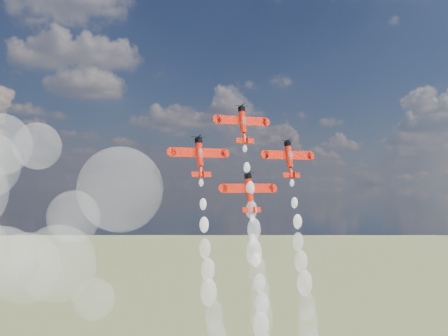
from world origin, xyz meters
name	(u,v)px	position (x,y,z in m)	size (l,w,h in m)	color
plane_lead	(243,124)	(6.19, 10.85, 112.31)	(13.78, 4.81, 9.74)	red
plane_left	(200,156)	(-6.20, 9.09, 103.82)	(13.78, 4.81, 9.74)	red
plane_right	(289,158)	(18.59, 9.09, 103.82)	(13.78, 4.81, 9.74)	red
plane_slot	(250,192)	(6.19, 7.32, 95.32)	(13.78, 4.81, 9.74)	red
smoke_trail_lead	(258,280)	(6.21, 3.07, 74.59)	(5.54, 11.80, 42.91)	white
smoke_trail_left	(213,324)	(-6.15, 0.93, 66.27)	(5.55, 11.97, 42.24)	white
smoke_trail_right	(307,312)	(18.66, 1.30, 66.30)	(5.14, 11.16, 42.33)	white
drifted_smoke_cloud	(12,213)	(-46.75, 23.76, 90.45)	(60.08, 37.70, 51.36)	white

